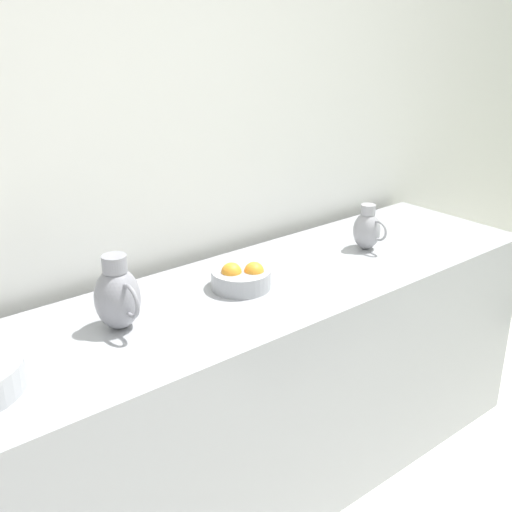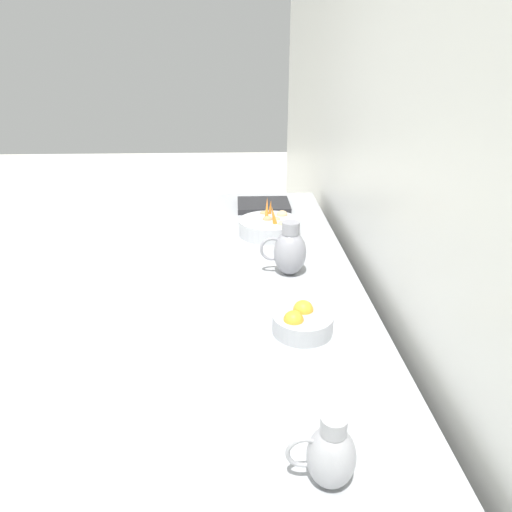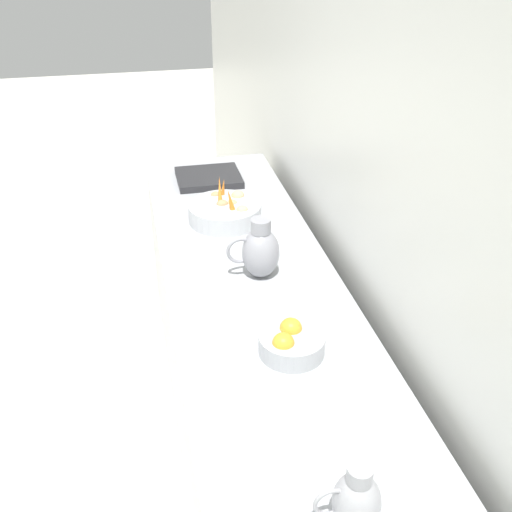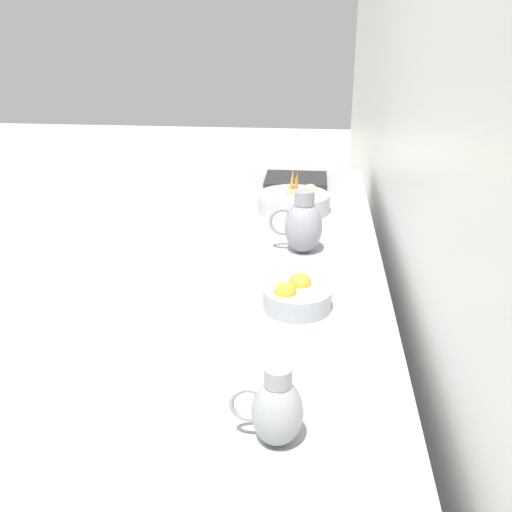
# 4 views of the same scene
# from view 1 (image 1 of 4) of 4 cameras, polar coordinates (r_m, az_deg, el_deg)

# --- Properties ---
(tile_wall_left) EXTENTS (0.10, 8.96, 3.00)m
(tile_wall_left) POSITION_cam_1_polar(r_m,az_deg,el_deg) (2.69, -2.94, 12.99)
(tile_wall_left) COLOR silver
(tile_wall_left) RESTS_ON ground_plane
(prep_counter) EXTENTS (0.70, 3.20, 0.92)m
(prep_counter) POSITION_cam_1_polar(r_m,az_deg,el_deg) (2.47, -5.52, -14.36)
(prep_counter) COLOR #9EA0A5
(prep_counter) RESTS_ON ground_plane
(orange_bowl) EXTENTS (0.22, 0.22, 0.11)m
(orange_bowl) POSITION_cam_1_polar(r_m,az_deg,el_deg) (2.36, -1.33, -1.93)
(orange_bowl) COLOR #9EA0A5
(orange_bowl) RESTS_ON prep_counter
(metal_pitcher_tall) EXTENTS (0.21, 0.15, 0.25)m
(metal_pitcher_tall) POSITION_cam_1_polar(r_m,az_deg,el_deg) (2.10, -12.28, -3.52)
(metal_pitcher_tall) COLOR gray
(metal_pitcher_tall) RESTS_ON prep_counter
(metal_pitcher_short) EXTENTS (0.17, 0.12, 0.20)m
(metal_pitcher_short) POSITION_cam_1_polar(r_m,az_deg,el_deg) (2.77, 9.93, 2.39)
(metal_pitcher_short) COLOR #939399
(metal_pitcher_short) RESTS_ON prep_counter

